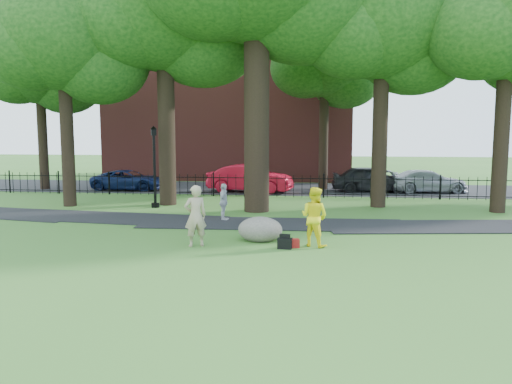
# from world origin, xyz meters

# --- Properties ---
(ground) EXTENTS (120.00, 120.00, 0.00)m
(ground) POSITION_xyz_m (0.00, 0.00, 0.00)
(ground) COLOR #336322
(ground) RESTS_ON ground
(footpath) EXTENTS (36.07, 3.85, 0.03)m
(footpath) POSITION_xyz_m (1.00, 3.90, 0.00)
(footpath) COLOR black
(footpath) RESTS_ON ground
(street) EXTENTS (80.00, 7.00, 0.02)m
(street) POSITION_xyz_m (0.00, 16.00, 0.00)
(street) COLOR black
(street) RESTS_ON ground
(iron_fence) EXTENTS (44.00, 0.04, 1.20)m
(iron_fence) POSITION_xyz_m (0.00, 12.00, 0.60)
(iron_fence) COLOR black
(iron_fence) RESTS_ON ground
(brick_building) EXTENTS (18.00, 8.00, 12.00)m
(brick_building) POSITION_xyz_m (-4.00, 24.00, 6.00)
(brick_building) COLOR maroon
(brick_building) RESTS_ON ground
(tree_row) EXTENTS (26.82, 7.96, 12.42)m
(tree_row) POSITION_xyz_m (0.52, 8.40, 8.15)
(tree_row) COLOR black
(tree_row) RESTS_ON ground
(woman) EXTENTS (0.82, 0.72, 1.89)m
(woman) POSITION_xyz_m (-1.01, -0.07, 0.94)
(woman) COLOR tan
(woman) RESTS_ON ground
(man) EXTENTS (1.11, 1.04, 1.82)m
(man) POSITION_xyz_m (2.58, 0.42, 0.91)
(man) COLOR yellow
(man) RESTS_ON ground
(pedestrian) EXTENTS (0.38, 0.87, 1.47)m
(pedestrian) POSITION_xyz_m (-1.00, 4.46, 0.74)
(pedestrian) COLOR #B7B7BC
(pedestrian) RESTS_ON ground
(boulder) EXTENTS (1.46, 1.12, 0.84)m
(boulder) POSITION_xyz_m (0.86, 0.97, 0.42)
(boulder) COLOR slate
(boulder) RESTS_ON ground
(lamppost) EXTENTS (0.37, 0.37, 3.78)m
(lamppost) POSITION_xyz_m (-4.81, 7.51, 1.85)
(lamppost) COLOR black
(lamppost) RESTS_ON ground
(backpack) EXTENTS (0.45, 0.31, 0.32)m
(backpack) POSITION_xyz_m (1.72, -0.05, 0.16)
(backpack) COLOR black
(backpack) RESTS_ON ground
(red_bag) EXTENTS (0.42, 0.31, 0.26)m
(red_bag) POSITION_xyz_m (1.95, 0.12, 0.13)
(red_bag) COLOR maroon
(red_bag) RESTS_ON ground
(red_sedan) EXTENTS (5.09, 2.40, 1.61)m
(red_sedan) POSITION_xyz_m (-1.23, 13.94, 0.81)
(red_sedan) COLOR red
(red_sedan) RESTS_ON ground
(navy_van) EXTENTS (4.38, 2.03, 1.22)m
(navy_van) POSITION_xyz_m (-8.64, 14.08, 0.61)
(navy_van) COLOR #0C1840
(navy_van) RESTS_ON ground
(grey_car) EXTENTS (4.54, 1.87, 1.54)m
(grey_car) POSITION_xyz_m (5.77, 14.98, 0.77)
(grey_car) COLOR black
(grey_car) RESTS_ON ground
(silver_car) EXTENTS (4.72, 2.40, 1.31)m
(silver_car) POSITION_xyz_m (9.00, 15.06, 0.66)
(silver_car) COLOR #989BA0
(silver_car) RESTS_ON ground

